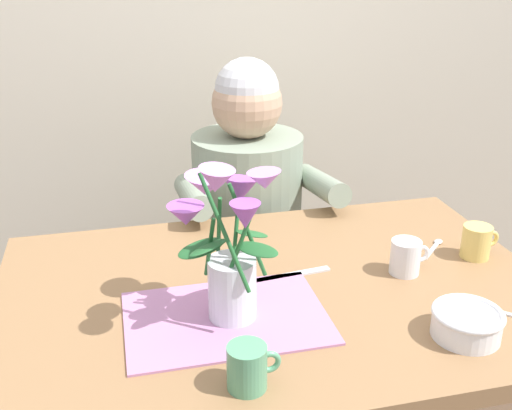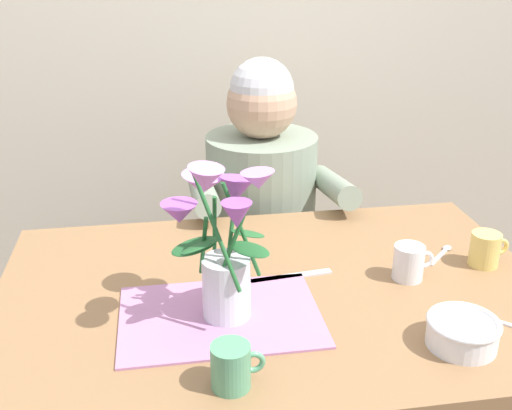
# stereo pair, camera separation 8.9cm
# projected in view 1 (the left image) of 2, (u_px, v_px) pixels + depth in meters

# --- Properties ---
(wood_panel_backdrop) EXTENTS (4.00, 0.10, 2.50)m
(wood_panel_backdrop) POSITION_uv_depth(u_px,v_px,m) (197.00, 3.00, 2.07)
(wood_panel_backdrop) COLOR beige
(wood_panel_backdrop) RESTS_ON ground_plane
(dining_table) EXTENTS (1.20, 0.80, 0.74)m
(dining_table) POSITION_uv_depth(u_px,v_px,m) (276.00, 326.00, 1.37)
(dining_table) COLOR olive
(dining_table) RESTS_ON ground_plane
(seated_person) EXTENTS (0.45, 0.47, 1.14)m
(seated_person) POSITION_uv_depth(u_px,v_px,m) (248.00, 238.00, 1.97)
(seated_person) COLOR #4C4C56
(seated_person) RESTS_ON ground_plane
(striped_placemat) EXTENTS (0.40, 0.28, 0.00)m
(striped_placemat) POSITION_uv_depth(u_px,v_px,m) (226.00, 317.00, 1.22)
(striped_placemat) COLOR #B275A3
(striped_placemat) RESTS_ON dining_table
(flower_vase) EXTENTS (0.23, 0.27, 0.35)m
(flower_vase) POSITION_uv_depth(u_px,v_px,m) (228.00, 243.00, 1.16)
(flower_vase) COLOR silver
(flower_vase) RESTS_ON dining_table
(ceramic_bowl) EXTENTS (0.14, 0.14, 0.06)m
(ceramic_bowl) POSITION_uv_depth(u_px,v_px,m) (467.00, 322.00, 1.15)
(ceramic_bowl) COLOR white
(ceramic_bowl) RESTS_ON dining_table
(dinner_knife) EXTENTS (0.19, 0.04, 0.00)m
(dinner_knife) POSITION_uv_depth(u_px,v_px,m) (291.00, 275.00, 1.38)
(dinner_knife) COLOR silver
(dinner_knife) RESTS_ON dining_table
(coffee_cup) EXTENTS (0.09, 0.07, 0.08)m
(coffee_cup) POSITION_uv_depth(u_px,v_px,m) (407.00, 258.00, 1.37)
(coffee_cup) COLOR silver
(coffee_cup) RESTS_ON dining_table
(ceramic_mug) EXTENTS (0.09, 0.07, 0.08)m
(ceramic_mug) POSITION_uv_depth(u_px,v_px,m) (477.00, 242.00, 1.45)
(ceramic_mug) COLOR #E5C666
(ceramic_mug) RESTS_ON dining_table
(tea_cup) EXTENTS (0.09, 0.07, 0.08)m
(tea_cup) POSITION_uv_depth(u_px,v_px,m) (248.00, 367.00, 1.02)
(tea_cup) COLOR #569970
(tea_cup) RESTS_ON dining_table
(spoon_0) EXTENTS (0.10, 0.09, 0.01)m
(spoon_0) POSITION_uv_depth(u_px,v_px,m) (435.00, 246.00, 1.51)
(spoon_0) COLOR silver
(spoon_0) RESTS_ON dining_table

